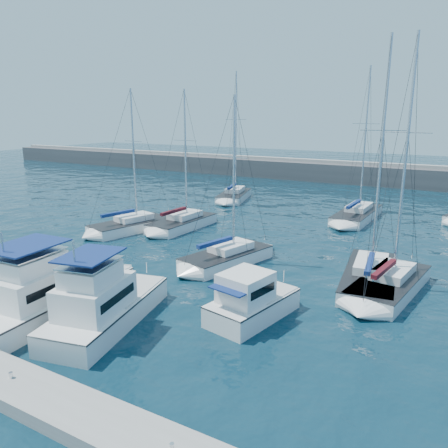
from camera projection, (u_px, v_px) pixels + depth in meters
The scene contains 15 objects.
ground at pixel (172, 296), 27.12m from camera, with size 220.00×220.00×0.00m, color black.
breakwater at pixel (361, 176), 70.80m from camera, with size 160.00×6.00×4.45m.
dock at pixel (12, 384), 17.75m from camera, with size 40.00×2.20×0.60m, color gray.
dock_cleat_centre at pixel (11, 375), 17.64m from camera, with size 0.16×0.16×0.25m, color silver.
dock_cleat_near_stbd at pixel (172, 447), 13.85m from camera, with size 0.16×0.16×0.25m, color silver.
motor_yacht_port_inner at pixel (47, 294), 24.60m from camera, with size 4.39×10.22×4.69m.
motor_yacht_stbd_inner at pixel (103, 306), 22.95m from camera, with size 4.91×8.96×4.69m.
motor_yacht_stbd_outer at pixel (251, 303), 23.86m from camera, with size 3.73×5.94×3.20m.
sailboat_mid_a at pixel (131, 226), 42.00m from camera, with size 4.99×8.33×13.54m.
sailboat_mid_b at pixel (182, 223), 42.96m from camera, with size 3.58×7.93×13.56m.
sailboat_mid_c at pixel (227, 257), 32.73m from camera, with size 4.80×7.90×12.62m.
sailboat_mid_d at pixel (370, 277), 28.83m from camera, with size 4.22×9.32×16.01m.
sailboat_mid_e at pixel (389, 284), 27.56m from camera, with size 4.22×8.49×15.89m.
sailboat_back_a at pixel (234, 195), 57.24m from camera, with size 4.99×8.54×16.45m.
sailboat_back_b at pixel (357, 215), 46.50m from camera, with size 3.56×9.71×16.02m.
Camera 1 is at (15.16, -20.37, 10.99)m, focal length 35.00 mm.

